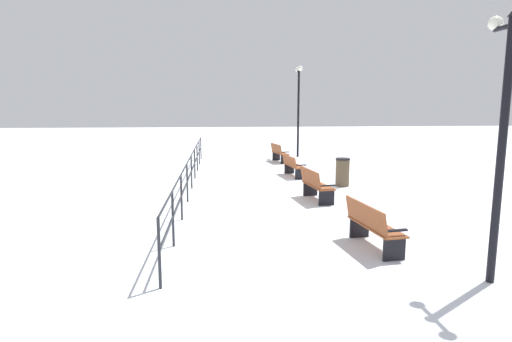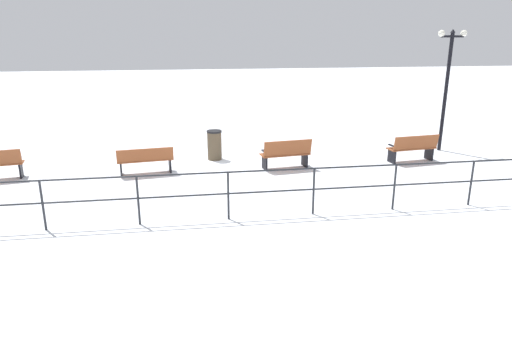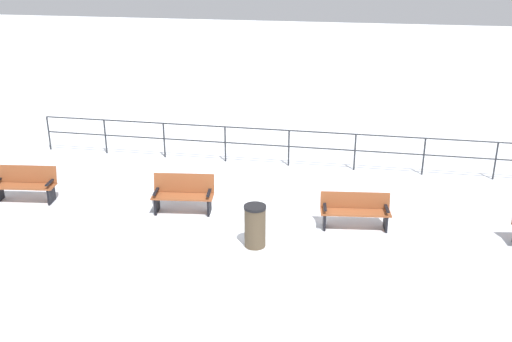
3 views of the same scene
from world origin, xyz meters
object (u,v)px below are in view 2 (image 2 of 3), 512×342
Objects in this scene: bench_second at (286,154)px; lamppost_near at (448,75)px; bench_nearest at (413,148)px; trash_bin at (215,145)px; bench_third at (145,160)px.

lamppost_near is (1.46, -5.97, 2.18)m from bench_second.
trash_bin is at bearing 71.19° from bench_nearest.
trash_bin is (1.36, -2.14, 0.05)m from bench_third.
trash_bin reaches higher than bench_third.
bench_nearest is at bearing 127.57° from lamppost_near.
lamppost_near is at bearing -89.70° from bench_third.
trash_bin is at bearing 48.21° from bench_second.
bench_nearest is 1.69× the size of trash_bin.
bench_second is at bearing 84.63° from bench_nearest.
lamppost_near is at bearing -89.82° from trash_bin.
lamppost_near reaches higher than bench_second.
bench_second is 6.52m from lamppost_near.
bench_third is 1.72× the size of trash_bin.
trash_bin reaches higher than bench_second.
trash_bin reaches higher than bench_nearest.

